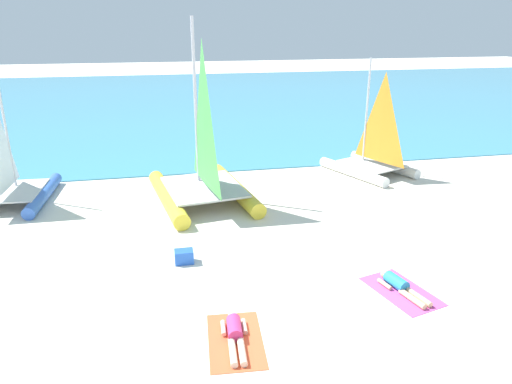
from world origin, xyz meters
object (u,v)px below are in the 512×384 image
(sailboat_blue, at_px, (10,183))
(sunbather_left, at_px, (235,333))
(sailboat_yellow, at_px, (203,177))
(towel_right, at_px, (401,291))
(sailboat_white, at_px, (371,157))
(sunbather_right, at_px, (400,285))
(cooler_box, at_px, (184,257))
(towel_left, at_px, (235,340))

(sailboat_blue, height_order, sunbather_left, sailboat_blue)
(sailboat_yellow, bearing_deg, towel_right, -69.01)
(sailboat_yellow, height_order, sunbather_left, sailboat_yellow)
(sunbather_left, bearing_deg, sailboat_white, 57.38)
(sailboat_yellow, distance_m, sailboat_white, 7.57)
(sailboat_white, bearing_deg, sailboat_yellow, 172.41)
(sunbather_left, xyz_separation_m, sunbather_right, (4.20, 1.03, 0.00))
(sailboat_blue, height_order, towel_right, sailboat_blue)
(sailboat_yellow, relative_size, towel_right, 3.31)
(sunbather_left, bearing_deg, sailboat_blue, 129.48)
(sunbather_left, bearing_deg, towel_right, 17.29)
(sailboat_yellow, xyz_separation_m, towel_right, (4.05, -7.01, -0.93))
(towel_right, bearing_deg, cooler_box, 153.28)
(sailboat_blue, bearing_deg, towel_left, -52.15)
(sailboat_yellow, relative_size, towel_left, 3.31)
(sailboat_yellow, xyz_separation_m, sunbather_right, (4.03, -6.94, -0.81))
(sailboat_white, relative_size, towel_left, 2.49)
(sailboat_blue, bearing_deg, towel_right, -34.73)
(towel_left, bearing_deg, sunbather_right, 14.66)
(towel_right, bearing_deg, sunbather_right, 104.37)
(sailboat_blue, distance_m, sailboat_white, 13.99)
(sailboat_blue, xyz_separation_m, cooler_box, (5.69, -5.74, -0.56))
(sunbather_right, xyz_separation_m, cooler_box, (-5.01, 2.46, 0.05))
(sailboat_yellow, height_order, sailboat_white, sailboat_yellow)
(sailboat_blue, distance_m, towel_right, 13.55)
(towel_left, relative_size, sunbather_right, 1.22)
(towel_left, relative_size, sunbather_left, 1.21)
(towel_right, distance_m, sunbather_right, 0.14)
(cooler_box, bearing_deg, sunbather_right, -26.20)
(sunbather_right, height_order, cooler_box, cooler_box)
(sailboat_white, relative_size, towel_right, 2.49)
(sailboat_white, bearing_deg, sunbather_right, -132.76)
(sunbather_left, xyz_separation_m, cooler_box, (-0.81, 3.50, 0.05))
(towel_left, xyz_separation_m, towel_right, (4.22, 1.03, 0.00))
(sailboat_white, height_order, towel_left, sailboat_white)
(sailboat_blue, distance_m, sunbather_left, 11.31)
(towel_right, height_order, cooler_box, cooler_box)
(sailboat_yellow, relative_size, cooler_box, 12.59)
(sunbather_left, relative_size, cooler_box, 3.13)
(towel_right, distance_m, cooler_box, 5.63)
(sailboat_blue, height_order, sunbather_right, sailboat_blue)
(sunbather_left, distance_m, towel_right, 4.32)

